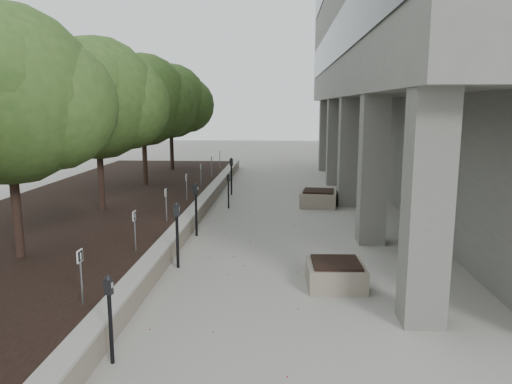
% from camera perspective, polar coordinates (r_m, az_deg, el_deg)
% --- Properties ---
extents(ground, '(90.00, 90.00, 0.00)m').
position_cam_1_polar(ground, '(8.06, -4.51, -17.34)').
color(ground, gray).
rests_on(ground, ground).
extents(retaining_wall, '(0.39, 26.00, 0.50)m').
position_cam_1_polar(retaining_wall, '(16.70, -6.62, -1.93)').
color(retaining_wall, gray).
rests_on(retaining_wall, ground).
extents(planting_bed, '(7.00, 26.00, 0.40)m').
position_cam_1_polar(planting_bed, '(17.70, -18.43, -1.86)').
color(planting_bed, black).
rests_on(planting_bed, ground).
extents(brutalist_building, '(13.10, 26.00, 15.00)m').
position_cam_1_polar(brutalist_building, '(22.14, 27.30, 18.89)').
color(brutalist_building, slate).
rests_on(brutalist_building, ground).
extents(crabapple_tree_2, '(4.60, 4.00, 5.44)m').
position_cam_1_polar(crabapple_tree_2, '(11.65, -26.83, 6.11)').
color(crabapple_tree_2, '#2E4C1D').
rests_on(crabapple_tree_2, planting_bed).
extents(crabapple_tree_3, '(4.60, 4.00, 5.44)m').
position_cam_1_polar(crabapple_tree_3, '(16.18, -17.98, 7.52)').
color(crabapple_tree_3, '#2E4C1D').
rests_on(crabapple_tree_3, planting_bed).
extents(crabapple_tree_4, '(4.60, 4.00, 5.44)m').
position_cam_1_polar(crabapple_tree_4, '(20.92, -13.04, 8.23)').
color(crabapple_tree_4, '#2E4C1D').
rests_on(crabapple_tree_4, planting_bed).
extents(crabapple_tree_5, '(4.60, 4.00, 5.44)m').
position_cam_1_polar(crabapple_tree_5, '(25.76, -9.93, 8.64)').
color(crabapple_tree_5, '#2E4C1D').
rests_on(crabapple_tree_5, planting_bed).
extents(parking_sign_2, '(0.04, 0.22, 0.96)m').
position_cam_1_polar(parking_sign_2, '(8.77, -19.76, -9.38)').
color(parking_sign_2, black).
rests_on(parking_sign_2, planting_bed).
extents(parking_sign_3, '(0.04, 0.22, 0.96)m').
position_cam_1_polar(parking_sign_3, '(11.46, -13.96, -4.52)').
color(parking_sign_3, black).
rests_on(parking_sign_3, planting_bed).
extents(parking_sign_4, '(0.04, 0.22, 0.96)m').
position_cam_1_polar(parking_sign_4, '(14.28, -10.45, -1.51)').
color(parking_sign_4, black).
rests_on(parking_sign_4, planting_bed).
extents(parking_sign_5, '(0.04, 0.22, 0.96)m').
position_cam_1_polar(parking_sign_5, '(17.16, -8.11, 0.50)').
color(parking_sign_5, black).
rests_on(parking_sign_5, planting_bed).
extents(parking_sign_6, '(0.04, 0.22, 0.96)m').
position_cam_1_polar(parking_sign_6, '(20.07, -6.45, 1.93)').
color(parking_sign_6, black).
rests_on(parking_sign_6, planting_bed).
extents(parking_sign_7, '(0.04, 0.22, 0.96)m').
position_cam_1_polar(parking_sign_7, '(23.01, -5.21, 2.99)').
color(parking_sign_7, black).
rests_on(parking_sign_7, planting_bed).
extents(parking_sign_8, '(0.04, 0.22, 0.96)m').
position_cam_1_polar(parking_sign_8, '(25.96, -4.24, 3.82)').
color(parking_sign_8, black).
rests_on(parking_sign_8, planting_bed).
extents(parking_meter_1, '(0.15, 0.11, 1.34)m').
position_cam_1_polar(parking_meter_1, '(7.54, -16.66, -14.14)').
color(parking_meter_1, black).
rests_on(parking_meter_1, ground).
extents(parking_meter_2, '(0.16, 0.13, 1.55)m').
position_cam_1_polar(parking_meter_2, '(11.36, -9.19, -5.02)').
color(parking_meter_2, black).
rests_on(parking_meter_2, ground).
extents(parking_meter_3, '(0.18, 0.15, 1.55)m').
position_cam_1_polar(parking_meter_3, '(14.06, -7.01, -2.03)').
color(parking_meter_3, black).
rests_on(parking_meter_3, ground).
extents(parking_meter_4, '(0.15, 0.13, 1.27)m').
position_cam_1_polar(parking_meter_4, '(17.71, -3.24, 0.08)').
color(parking_meter_4, black).
rests_on(parking_meter_4, ground).
extents(parking_meter_5, '(0.17, 0.13, 1.57)m').
position_cam_1_polar(parking_meter_5, '(20.37, -2.89, 1.83)').
color(parking_meter_5, black).
rests_on(parking_meter_5, ground).
extents(planter_front, '(1.20, 1.20, 0.54)m').
position_cam_1_polar(planter_front, '(10.37, 9.29, -9.41)').
color(planter_front, gray).
rests_on(planter_front, ground).
extents(planter_back, '(1.46, 1.46, 0.61)m').
position_cam_1_polar(planter_back, '(18.30, 7.30, -0.70)').
color(planter_back, gray).
rests_on(planter_back, ground).
extents(berry_scatter, '(3.30, 14.10, 0.02)m').
position_cam_1_polar(berry_scatter, '(12.69, -1.94, -6.86)').
color(berry_scatter, maroon).
rests_on(berry_scatter, ground).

